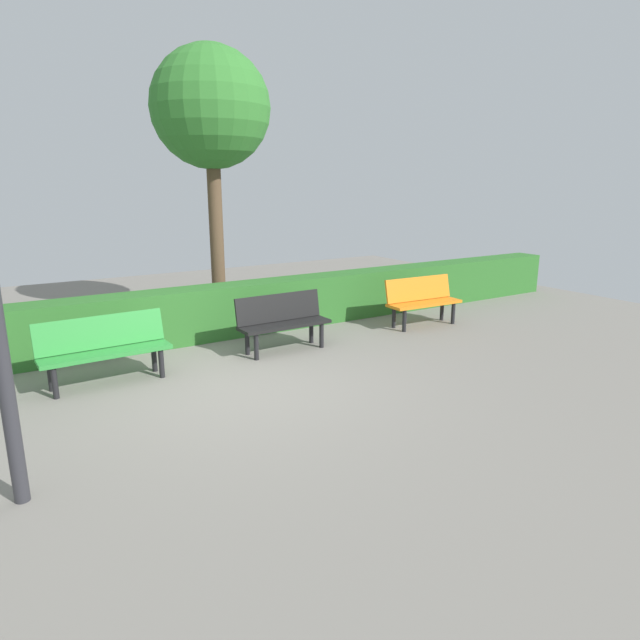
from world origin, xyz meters
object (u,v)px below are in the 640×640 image
Objects in this scene: tree_near at (211,111)px; bench_orange at (422,299)px; bench_black at (282,320)px; bench_green at (104,346)px.

bench_orange is at bearing 138.90° from tree_near.
bench_black is 0.30× the size of tree_near.
tree_near is at bearing -90.76° from bench_black.
bench_black is at bearing 90.43° from tree_near.
bench_orange is 5.01m from tree_near.
bench_orange is 1.00× the size of bench_black.
bench_black is at bearing 2.97° from bench_orange.
bench_orange is 2.85m from bench_black.
bench_green is 0.33× the size of tree_near.
bench_black is 0.90× the size of bench_green.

